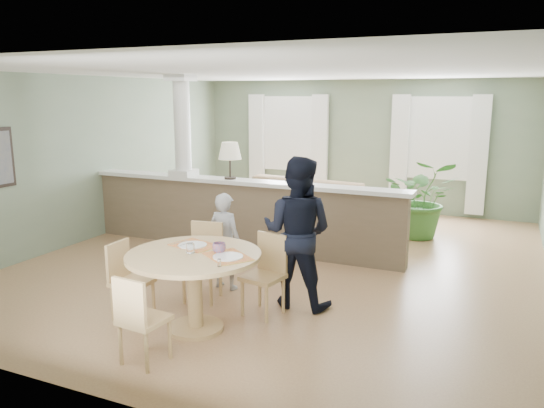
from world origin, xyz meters
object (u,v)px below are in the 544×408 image
at_px(chair_near, 139,316).
at_px(child_person, 225,241).
at_px(man_person, 297,232).
at_px(dining_table, 195,269).
at_px(chair_far_boy, 204,257).
at_px(houseplant, 422,199).
at_px(chair_far_man, 267,270).
at_px(chair_side, 127,276).
at_px(sofa, 295,204).

distance_m(chair_near, child_person, 2.04).
xyz_separation_m(child_person, man_person, (1.02, -0.14, 0.25)).
relative_size(chair_near, man_person, 0.49).
relative_size(dining_table, child_person, 1.12).
height_order(dining_table, chair_far_boy, dining_table).
xyz_separation_m(dining_table, chair_far_boy, (-0.38, 0.81, -0.15)).
bearing_deg(man_person, houseplant, -104.29).
xyz_separation_m(chair_far_man, chair_side, (-1.33, -0.73, -0.03)).
bearing_deg(dining_table, child_person, 104.79).
relative_size(houseplant, chair_far_man, 1.51).
bearing_deg(chair_side, chair_near, -136.93).
bearing_deg(chair_near, dining_table, -89.25).
xyz_separation_m(houseplant, chair_side, (-2.41, -4.70, -0.21)).
bearing_deg(sofa, chair_side, -84.91).
distance_m(houseplant, man_person, 3.73).
height_order(chair_far_boy, chair_side, chair_far_boy).
bearing_deg(chair_side, houseplant, -28.30).
xyz_separation_m(chair_far_man, chair_near, (-0.55, -1.54, -0.03)).
distance_m(chair_far_boy, child_person, 0.41).
bearing_deg(dining_table, chair_side, -178.30).
distance_m(houseplant, child_person, 3.96).
bearing_deg(man_person, chair_far_boy, 11.57).
relative_size(chair_far_boy, chair_far_man, 1.02).
height_order(sofa, chair_near, sofa).
xyz_separation_m(sofa, man_person, (1.37, -3.42, 0.44)).
bearing_deg(chair_far_man, man_person, 67.26).
height_order(chair_side, child_person, child_person).
distance_m(chair_side, man_person, 1.93).
bearing_deg(chair_side, man_person, -56.54).
xyz_separation_m(sofa, chair_near, (0.60, -5.30, 0.04)).
relative_size(chair_side, man_person, 0.49).
relative_size(sofa, child_person, 2.38).
bearing_deg(chair_far_man, houseplant, 85.41).
xyz_separation_m(houseplant, chair_near, (-1.63, -5.51, -0.21)).
distance_m(chair_near, man_person, 2.07).
height_order(chair_far_boy, chair_near, chair_far_boy).
height_order(houseplant, chair_far_man, houseplant).
xyz_separation_m(chair_far_man, child_person, (-0.79, 0.49, 0.12)).
distance_m(sofa, chair_far_man, 3.94).
xyz_separation_m(chair_far_boy, chair_far_man, (0.86, -0.10, -0.01)).
bearing_deg(houseplant, child_person, -118.27).
distance_m(dining_table, chair_near, 0.86).
distance_m(houseplant, chair_far_man, 4.12).
relative_size(chair_near, chair_side, 1.00).
relative_size(dining_table, man_person, 0.79).
bearing_deg(chair_near, chair_far_man, -104.01).
bearing_deg(chair_far_boy, sofa, 84.53).
xyz_separation_m(sofa, chair_far_man, (1.14, -3.77, 0.07)).
bearing_deg(chair_side, sofa, -3.51).
relative_size(sofa, dining_table, 2.13).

